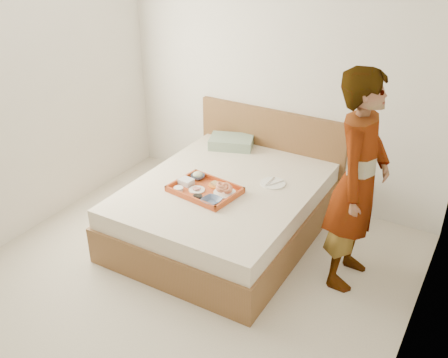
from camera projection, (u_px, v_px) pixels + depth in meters
ground at (170, 295)px, 4.12m from camera, size 3.50×4.00×0.01m
wall_back at (281, 77)px, 5.03m from camera, size 3.50×0.01×2.60m
wall_right at (423, 218)px, 2.73m from camera, size 0.01×4.00×2.60m
bed at (225, 209)px, 4.78m from camera, size 1.65×2.00×0.53m
headboard at (270, 152)px, 5.43m from camera, size 1.65×0.06×0.95m
pillow at (231, 142)px, 5.38m from camera, size 0.53×0.44×0.11m
tray at (205, 189)px, 4.53m from camera, size 0.64×0.50×0.05m
prawn_plate at (225, 193)px, 4.48m from camera, size 0.23×0.23×0.01m
navy_bowl_big at (212, 201)px, 4.33m from camera, size 0.19×0.19×0.04m
sauce_dish at (198, 197)px, 4.39m from camera, size 0.10×0.10×0.03m
meat_plate at (197, 190)px, 4.53m from camera, size 0.16×0.16×0.01m
bread_plate at (216, 185)px, 4.61m from camera, size 0.16×0.16×0.01m
salad_bowl at (198, 177)px, 4.72m from camera, size 0.15×0.15×0.04m
plastic_tub at (186, 182)px, 4.62m from camera, size 0.14×0.12×0.05m
cheese_round at (178, 189)px, 4.53m from camera, size 0.10×0.10×0.03m
dinner_plate at (273, 183)px, 4.67m from camera, size 0.29×0.29×0.01m
person at (358, 182)px, 3.91m from camera, size 0.44×0.67×1.81m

